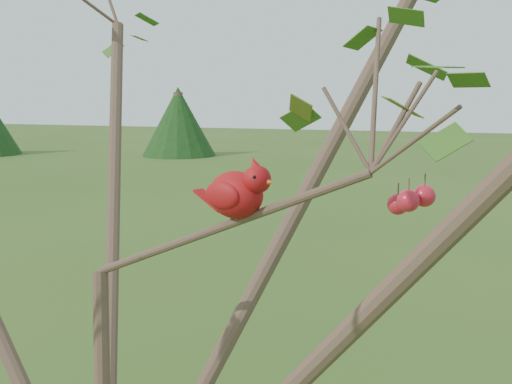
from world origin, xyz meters
TOP-DOWN VIEW (x-y plane):
  - crabapple_tree at (0.03, -0.02)m, footprint 2.35×2.05m
  - cardinal at (0.29, 0.07)m, footprint 0.19×0.12m
  - distant_trees at (-0.02, 24.94)m, footprint 36.09×15.21m

SIDE VIEW (x-z plane):
  - distant_trees at x=-0.02m, z-range -0.25..3.20m
  - crabapple_tree at x=0.03m, z-range 0.65..3.60m
  - cardinal at x=0.29m, z-range 2.08..2.22m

